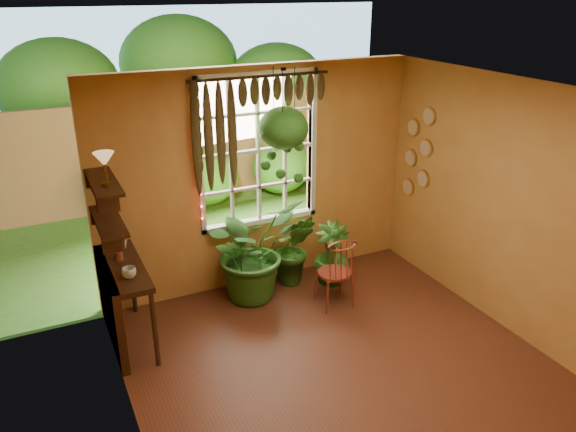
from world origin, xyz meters
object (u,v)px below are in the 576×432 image
(windsor_chair, at_px, (335,282))
(potted_plant_left, at_px, (252,250))
(counter_ledge, at_px, (115,297))
(hanging_basket, at_px, (284,134))
(potted_plant_mid, at_px, (294,249))

(windsor_chair, bearing_deg, potted_plant_left, 146.48)
(counter_ledge, xyz_separation_m, potted_plant_left, (1.64, 0.30, 0.07))
(potted_plant_left, bearing_deg, hanging_basket, 5.46)
(windsor_chair, height_order, potted_plant_mid, windsor_chair)
(hanging_basket, bearing_deg, counter_ledge, -170.64)
(hanging_basket, bearing_deg, windsor_chair, -62.08)
(potted_plant_left, distance_m, hanging_basket, 1.41)
(potted_plant_mid, relative_size, hanging_basket, 0.73)
(counter_ledge, bearing_deg, potted_plant_left, 10.39)
(counter_ledge, relative_size, potted_plant_mid, 1.27)
(counter_ledge, relative_size, windsor_chair, 1.16)
(counter_ledge, bearing_deg, windsor_chair, -7.46)
(windsor_chair, height_order, potted_plant_left, potted_plant_left)
(hanging_basket, bearing_deg, potted_plant_left, -174.54)
(potted_plant_left, xyz_separation_m, hanging_basket, (0.44, 0.04, 1.34))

